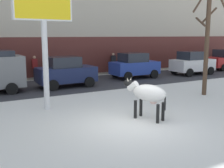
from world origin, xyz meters
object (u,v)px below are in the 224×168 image
(cow_holstein, at_px, (148,93))
(car_navy_hatchback, at_px, (66,72))
(pedestrian_near_billboard, at_px, (35,68))
(car_white_hatchback, at_px, (192,63))
(car_blue_hatchback, at_px, (134,66))
(bare_tree_left_lot, at_px, (207,40))
(pedestrian_by_cars, at_px, (113,64))
(billboard, at_px, (43,6))

(cow_holstein, height_order, car_navy_hatchback, car_navy_hatchback)
(pedestrian_near_billboard, bearing_deg, car_white_hatchback, -14.87)
(car_blue_hatchback, bearing_deg, bare_tree_left_lot, -90.04)
(pedestrian_by_cars, distance_m, bare_tree_left_lot, 9.35)
(billboard, distance_m, car_white_hatchback, 14.55)
(cow_holstein, relative_size, pedestrian_by_cars, 1.10)
(pedestrian_by_cars, bearing_deg, bare_tree_left_lot, -87.54)
(billboard, bearing_deg, pedestrian_by_cars, 45.42)
(billboard, bearing_deg, bare_tree_left_lot, -8.37)
(car_blue_hatchback, height_order, car_white_hatchback, same)
(cow_holstein, relative_size, car_white_hatchback, 0.55)
(billboard, relative_size, pedestrian_near_billboard, 3.21)
(cow_holstein, bearing_deg, car_white_hatchback, 37.84)
(car_navy_hatchback, relative_size, car_blue_hatchback, 1.00)
(car_blue_hatchback, relative_size, car_white_hatchback, 1.00)
(car_blue_hatchback, bearing_deg, pedestrian_by_cars, 99.23)
(cow_holstein, distance_m, bare_tree_left_lot, 5.98)
(pedestrian_by_cars, bearing_deg, cow_holstein, -113.53)
(car_blue_hatchback, xyz_separation_m, pedestrian_by_cars, (-0.40, 2.44, -0.05))
(car_white_hatchback, bearing_deg, car_navy_hatchback, -179.16)
(cow_holstein, xyz_separation_m, pedestrian_by_cars, (4.88, 11.21, -0.12))
(car_navy_hatchback, height_order, bare_tree_left_lot, bare_tree_left_lot)
(car_white_hatchback, height_order, bare_tree_left_lot, bare_tree_left_lot)
(car_white_hatchback, relative_size, pedestrian_near_billboard, 2.02)
(pedestrian_near_billboard, xyz_separation_m, pedestrian_by_cars, (6.28, 0.00, 0.00))
(cow_holstein, height_order, pedestrian_near_billboard, pedestrian_near_billboard)
(car_blue_hatchback, relative_size, pedestrian_near_billboard, 2.02)
(bare_tree_left_lot, bearing_deg, car_navy_hatchback, 133.92)
(cow_holstein, bearing_deg, billboard, 131.58)
(cow_holstein, height_order, car_white_hatchback, car_white_hatchback)
(cow_holstein, xyz_separation_m, car_blue_hatchback, (5.28, 8.77, -0.07))
(car_navy_hatchback, relative_size, pedestrian_near_billboard, 2.02)
(cow_holstein, xyz_separation_m, pedestrian_near_billboard, (-1.40, 11.21, -0.12))
(car_blue_hatchback, bearing_deg, billboard, -146.23)
(cow_holstein, height_order, billboard, billboard)
(billboard, xyz_separation_m, car_navy_hatchback, (2.57, 4.63, -3.39))
(cow_holstein, height_order, bare_tree_left_lot, bare_tree_left_lot)
(car_blue_hatchback, xyz_separation_m, bare_tree_left_lot, (-0.00, -6.69, 1.98))
(cow_holstein, distance_m, pedestrian_by_cars, 12.23)
(car_navy_hatchback, bearing_deg, pedestrian_near_billboard, 107.75)
(cow_holstein, distance_m, car_blue_hatchback, 10.24)
(pedestrian_by_cars, relative_size, bare_tree_left_lot, 0.32)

